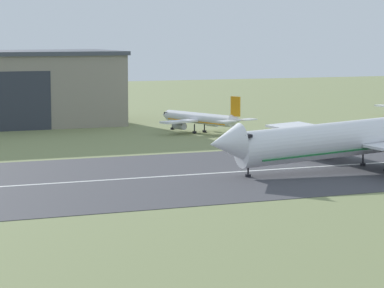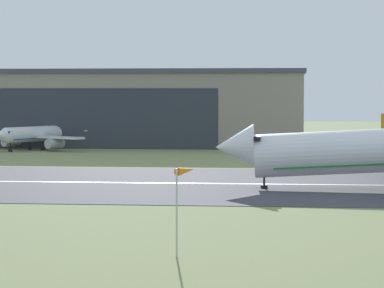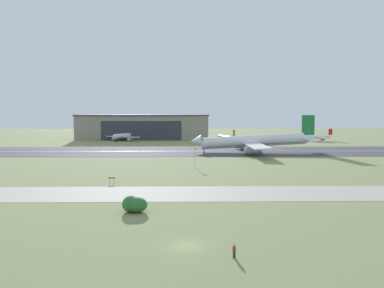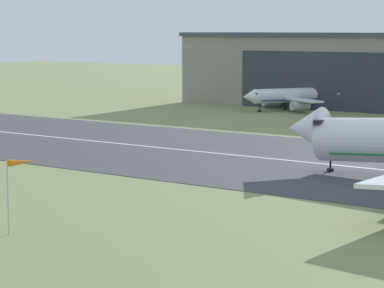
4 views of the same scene
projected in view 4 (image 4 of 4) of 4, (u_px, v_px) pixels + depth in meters
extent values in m
cube|color=#3D3D42|center=(294.00, 161.00, 118.32)|extent=(381.80, 45.03, 0.06)
cube|color=silver|center=(294.00, 161.00, 118.32)|extent=(343.62, 0.70, 0.01)
cube|color=gray|center=(374.00, 72.00, 199.73)|extent=(86.01, 26.84, 15.57)
cube|color=#424751|center=(375.00, 35.00, 198.70)|extent=(87.01, 27.84, 0.90)
cube|color=#2D333D|center=(345.00, 82.00, 189.25)|extent=(51.61, 0.12, 12.46)
cone|color=white|center=(305.00, 128.00, 111.08)|extent=(5.00, 5.25, 5.46)
cube|color=black|center=(324.00, 121.00, 109.42)|extent=(1.15, 4.45, 0.50)
cylinder|color=black|center=(330.00, 162.00, 109.45)|extent=(0.24, 0.24, 2.47)
cylinder|color=black|center=(330.00, 170.00, 109.58)|extent=(0.84, 0.84, 0.44)
cylinder|color=silver|center=(289.00, 95.00, 192.26)|extent=(10.53, 15.85, 3.05)
cone|color=silver|center=(249.00, 97.00, 188.33)|extent=(4.00, 3.88, 3.05)
cone|color=silver|center=(329.00, 91.00, 196.30)|extent=(4.17, 4.53, 2.75)
cube|color=black|center=(255.00, 94.00, 188.88)|extent=(2.81, 2.21, 0.44)
cube|color=navy|center=(289.00, 99.00, 192.36)|extent=(9.61, 14.34, 0.20)
cube|color=silver|center=(271.00, 96.00, 198.42)|extent=(10.74, 7.55, 0.40)
cylinder|color=#A8A8B2|center=(271.00, 102.00, 197.57)|extent=(3.56, 4.39, 1.89)
cube|color=silver|center=(304.00, 100.00, 185.95)|extent=(10.74, 7.55, 0.40)
cylinder|color=#A8A8B2|center=(300.00, 106.00, 186.66)|extent=(3.56, 4.39, 1.89)
cube|color=navy|center=(327.00, 75.00, 195.63)|extent=(1.84, 3.05, 5.19)
cube|color=silver|center=(319.00, 91.00, 199.74)|extent=(5.49, 4.79, 0.24)
cube|color=silver|center=(338.00, 93.00, 192.76)|extent=(5.49, 4.79, 0.24)
cylinder|color=black|center=(260.00, 108.00, 189.69)|extent=(0.24, 0.24, 1.73)
cylinder|color=black|center=(260.00, 111.00, 189.77)|extent=(0.84, 0.84, 0.44)
cylinder|color=black|center=(285.00, 106.00, 194.28)|extent=(0.24, 0.24, 1.73)
cylinder|color=black|center=(285.00, 109.00, 194.36)|extent=(0.84, 0.84, 0.44)
cylinder|color=black|center=(294.00, 107.00, 190.97)|extent=(0.24, 0.24, 1.73)
cylinder|color=black|center=(294.00, 110.00, 191.05)|extent=(0.84, 0.84, 0.44)
cylinder|color=#B7B7BC|center=(8.00, 198.00, 75.60)|extent=(0.14, 0.14, 6.28)
cone|color=orange|center=(23.00, 162.00, 75.93)|extent=(1.49, 2.49, 0.60)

